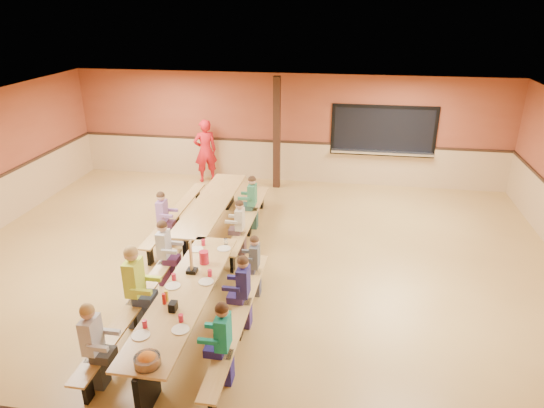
# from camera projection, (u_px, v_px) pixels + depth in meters

# --- Properties ---
(ground) EXTENTS (12.00, 12.00, 0.00)m
(ground) POSITION_uv_depth(u_px,v_px,m) (252.00, 266.00, 9.42)
(ground) COLOR olive
(ground) RESTS_ON ground
(room_envelope) EXTENTS (12.04, 10.04, 3.02)m
(room_envelope) POSITION_uv_depth(u_px,v_px,m) (252.00, 235.00, 9.15)
(room_envelope) COLOR brown
(room_envelope) RESTS_ON ground
(kitchen_pass_through) EXTENTS (2.78, 0.28, 1.38)m
(kitchen_pass_through) POSITION_uv_depth(u_px,v_px,m) (383.00, 133.00, 12.97)
(kitchen_pass_through) COLOR black
(kitchen_pass_through) RESTS_ON ground
(structural_post) EXTENTS (0.18, 0.18, 3.00)m
(structural_post) POSITION_uv_depth(u_px,v_px,m) (277.00, 134.00, 12.87)
(structural_post) COLOR black
(structural_post) RESTS_ON ground
(cafeteria_table_main) EXTENTS (1.91, 3.70, 0.74)m
(cafeteria_table_main) POSITION_uv_depth(u_px,v_px,m) (186.00, 303.00, 7.36)
(cafeteria_table_main) COLOR #B48847
(cafeteria_table_main) RESTS_ON ground
(cafeteria_table_second) EXTENTS (1.91, 3.70, 0.74)m
(cafeteria_table_second) POSITION_uv_depth(u_px,v_px,m) (212.00, 211.00, 10.60)
(cafeteria_table_second) COLOR #B48847
(cafeteria_table_second) RESTS_ON ground
(seated_child_white_left) EXTENTS (0.39, 0.32, 1.26)m
(seated_child_white_left) POSITION_uv_depth(u_px,v_px,m) (93.00, 347.00, 6.29)
(seated_child_white_left) COLOR silver
(seated_child_white_left) RESTS_ON ground
(seated_adult_yellow) EXTENTS (0.45, 0.37, 1.38)m
(seated_adult_yellow) POSITION_uv_depth(u_px,v_px,m) (135.00, 288.00, 7.46)
(seated_adult_yellow) COLOR #CAE939
(seated_adult_yellow) RESTS_ON ground
(seated_child_grey_left) EXTENTS (0.38, 0.31, 1.24)m
(seated_child_grey_left) POSITION_uv_depth(u_px,v_px,m) (165.00, 254.00, 8.61)
(seated_child_grey_left) COLOR #BBBBBB
(seated_child_grey_left) RESTS_ON ground
(seated_child_teal_right) EXTENTS (0.38, 0.31, 1.23)m
(seated_child_teal_right) POSITION_uv_depth(u_px,v_px,m) (223.00, 344.00, 6.36)
(seated_child_teal_right) COLOR #168C75
(seated_child_teal_right) RESTS_ON ground
(seated_child_navy_right) EXTENTS (0.38, 0.31, 1.23)m
(seated_child_navy_right) POSITION_uv_depth(u_px,v_px,m) (244.00, 292.00, 7.48)
(seated_child_navy_right) COLOR navy
(seated_child_navy_right) RESTS_ON ground
(seated_child_char_right) EXTENTS (0.33, 0.27, 1.12)m
(seated_child_char_right) POSITION_uv_depth(u_px,v_px,m) (255.00, 266.00, 8.32)
(seated_child_char_right) COLOR #4C5055
(seated_child_char_right) RESTS_ON ground
(seated_child_purple_sec) EXTENTS (0.36, 0.30, 1.20)m
(seated_child_purple_sec) POSITION_uv_depth(u_px,v_px,m) (163.00, 220.00, 9.99)
(seated_child_purple_sec) COLOR #9062A1
(seated_child_purple_sec) RESTS_ON ground
(seated_child_green_sec) EXTENTS (0.37, 0.31, 1.22)m
(seated_child_green_sec) POSITION_uv_depth(u_px,v_px,m) (252.00, 203.00, 10.80)
(seated_child_green_sec) COLOR #347B54
(seated_child_green_sec) RESTS_ON ground
(seated_child_tan_sec) EXTENTS (0.34, 0.28, 1.15)m
(seated_child_tan_sec) POSITION_uv_depth(u_px,v_px,m) (240.00, 228.00, 9.68)
(seated_child_tan_sec) COLOR beige
(seated_child_tan_sec) RESTS_ON ground
(standing_woman) EXTENTS (0.77, 0.69, 1.78)m
(standing_woman) POSITION_uv_depth(u_px,v_px,m) (205.00, 151.00, 13.54)
(standing_woman) COLOR red
(standing_woman) RESTS_ON ground
(punch_pitcher) EXTENTS (0.16, 0.16, 0.22)m
(punch_pitcher) POSITION_uv_depth(u_px,v_px,m) (204.00, 257.00, 8.01)
(punch_pitcher) COLOR red
(punch_pitcher) RESTS_ON cafeteria_table_main
(chip_bowl) EXTENTS (0.32, 0.32, 0.15)m
(chip_bowl) POSITION_uv_depth(u_px,v_px,m) (147.00, 360.00, 5.78)
(chip_bowl) COLOR orange
(chip_bowl) RESTS_ON cafeteria_table_main
(napkin_dispenser) EXTENTS (0.10, 0.14, 0.13)m
(napkin_dispenser) POSITION_uv_depth(u_px,v_px,m) (173.00, 306.00, 6.81)
(napkin_dispenser) COLOR black
(napkin_dispenser) RESTS_ON cafeteria_table_main
(condiment_mustard) EXTENTS (0.06, 0.06, 0.17)m
(condiment_mustard) POSITION_uv_depth(u_px,v_px,m) (166.00, 296.00, 7.02)
(condiment_mustard) COLOR yellow
(condiment_mustard) RESTS_ON cafeteria_table_main
(condiment_ketchup) EXTENTS (0.06, 0.06, 0.17)m
(condiment_ketchup) POSITION_uv_depth(u_px,v_px,m) (164.00, 299.00, 6.95)
(condiment_ketchup) COLOR #B2140F
(condiment_ketchup) RESTS_ON cafeteria_table_main
(table_paddle) EXTENTS (0.16, 0.16, 0.56)m
(table_paddle) POSITION_uv_depth(u_px,v_px,m) (192.00, 265.00, 7.73)
(table_paddle) COLOR black
(table_paddle) RESTS_ON cafeteria_table_main
(place_settings) EXTENTS (0.65, 3.30, 0.11)m
(place_settings) POSITION_uv_depth(u_px,v_px,m) (185.00, 288.00, 7.26)
(place_settings) COLOR beige
(place_settings) RESTS_ON cafeteria_table_main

